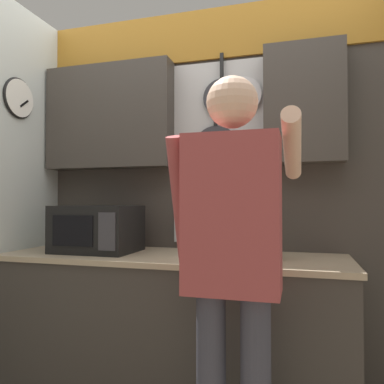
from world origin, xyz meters
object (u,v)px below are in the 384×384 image
object	(u,v)px
knife_block	(264,239)
person	(233,246)
utensil_crock	(193,241)
microwave	(98,229)

from	to	relation	value
knife_block	person	xyz separation A→B (m)	(-0.08, -0.52, 0.02)
utensil_crock	person	bearing A→B (deg)	-58.48
utensil_crock	knife_block	bearing A→B (deg)	-0.20
person	knife_block	bearing A→B (deg)	81.68
microwave	person	world-z (taller)	person
microwave	utensil_crock	world-z (taller)	utensil_crock
knife_block	microwave	bearing A→B (deg)	-179.95
utensil_crock	microwave	bearing A→B (deg)	-179.78
microwave	person	xyz separation A→B (m)	(0.92, -0.52, -0.02)
microwave	utensil_crock	xyz separation A→B (m)	(0.60, 0.00, -0.06)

